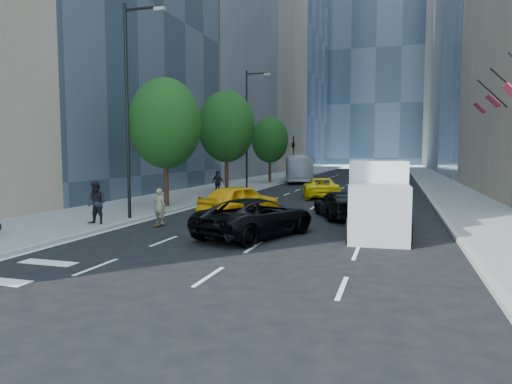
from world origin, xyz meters
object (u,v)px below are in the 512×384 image
(box_truck, at_px, (377,196))
(black_sedan_lincoln, at_px, (256,217))
(skateboarder, at_px, (160,209))
(city_bus, at_px, (298,168))
(black_sedan_mercedes, at_px, (340,205))

(box_truck, bearing_deg, black_sedan_lincoln, -155.55)
(skateboarder, distance_m, city_bus, 32.32)
(box_truck, bearing_deg, black_sedan_mercedes, 114.26)
(skateboarder, xyz_separation_m, black_sedan_lincoln, (4.82, -1.09, -0.04))
(skateboarder, height_order, box_truck, box_truck)
(black_sedan_lincoln, bearing_deg, skateboarder, 8.04)
(black_sedan_lincoln, xyz_separation_m, city_bus, (-5.30, 33.39, 0.75))
(skateboarder, height_order, black_sedan_mercedes, skateboarder)
(skateboarder, xyz_separation_m, city_bus, (-0.48, 32.31, 0.71))
(black_sedan_mercedes, relative_size, box_truck, 0.74)
(skateboarder, relative_size, city_bus, 0.15)
(city_bus, height_order, box_truck, city_bus)
(black_sedan_lincoln, xyz_separation_m, box_truck, (4.48, 2.37, 0.74))
(black_sedan_mercedes, bearing_deg, skateboarder, 12.91)
(skateboarder, bearing_deg, black_sedan_mercedes, -141.19)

